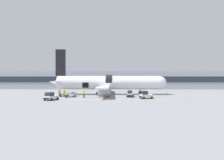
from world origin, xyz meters
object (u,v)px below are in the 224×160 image
Objects in this scene: baggage_cart_loading at (71,95)px; ground_crew_driver at (84,94)px; airplane at (107,83)px; baggage_tug_mid at (51,97)px; suitcase_on_tarmac_upright at (61,96)px; ground_crew_loader_b at (64,92)px; baggage_tug_lead at (130,94)px; ground_crew_loader_a at (59,93)px; ground_crew_supervisor at (67,94)px; baggage_tug_rear at (146,95)px.

baggage_cart_loading is 3.97m from ground_crew_driver.
airplane is at bearing 59.86° from ground_crew_driver.
baggage_tug_mid is 6.38m from suitcase_on_tarmac_upright.
baggage_cart_loading is at bearing -141.14° from airplane.
airplane is 11.87m from ground_crew_loader_b.
baggage_tug_mid is at bearing -91.37° from ground_crew_loader_b.
baggage_tug_mid is (-16.66, -6.45, 0.03)m from baggage_tug_lead.
airplane is 10.30m from ground_crew_driver.
ground_crew_supervisor is at bearing -55.21° from ground_crew_loader_a.
baggage_tug_mid is 1.96× the size of ground_crew_loader_a.
ground_crew_supervisor is at bearing -94.73° from baggage_cart_loading.
baggage_tug_lead is 16.64m from ground_crew_loader_b.
baggage_tug_rear is at bearing -2.71° from ground_crew_supervisor.
ground_crew_supervisor is 2.10× the size of suitcase_on_tarmac_upright.
suitcase_on_tarmac_upright is (-16.62, -0.08, -0.34)m from baggage_tug_lead.
ground_crew_supervisor is (-17.59, 0.83, 0.12)m from baggage_tug_rear.
baggage_tug_lead is at bearing 131.54° from baggage_tug_rear.
ground_crew_loader_b reaches higher than suitcase_on_tarmac_upright.
ground_crew_loader_a reaches higher than baggage_tug_lead.
baggage_tug_rear reaches higher than baggage_cart_loading.
baggage_tug_rear is (19.77, 2.94, 0.03)m from baggage_tug_mid.
baggage_tug_lead is at bearing -4.95° from ground_crew_loader_a.
baggage_tug_rear is 13.97m from ground_crew_driver.
baggage_tug_mid is 7.99m from ground_crew_loader_a.
suitcase_on_tarmac_upright is at bearing -64.17° from ground_crew_loader_a.
baggage_tug_rear is 1.76× the size of ground_crew_loader_b.
ground_crew_loader_a is at bearing 124.79° from ground_crew_supervisor.
ground_crew_driver is at bearing 172.73° from baggage_tug_rear.
baggage_tug_rear is at bearing -49.89° from airplane.
ground_crew_loader_a is 5.09m from ground_crew_supervisor.
baggage_cart_loading is at bearing 85.27° from ground_crew_supervisor.
airplane is 13.90m from baggage_tug_rear.
baggage_cart_loading is (-14.26, 0.06, -0.17)m from baggage_tug_lead.
ground_crew_loader_a is 2.32× the size of suitcase_on_tarmac_upright.
suitcase_on_tarmac_upright is (0.04, 6.37, -0.36)m from baggage_tug_mid.
airplane is 20.27× the size of ground_crew_supervisor.
baggage_tug_mid reaches higher than baggage_cart_loading.
ground_crew_supervisor is (1.97, -5.15, -0.06)m from ground_crew_loader_b.
baggage_cart_loading is 3.29m from ground_crew_loader_b.
ground_crew_loader_b is at bearing 132.19° from baggage_cart_loading.
airplane reaches higher than ground_crew_loader_a.
ground_crew_driver is 3.86m from ground_crew_supervisor.
ground_crew_driver is at bearing -36.44° from ground_crew_loader_b.
baggage_tug_lead is at bearing -8.55° from ground_crew_loader_b.
ground_crew_loader_b is at bearing -157.38° from airplane.
ground_crew_loader_a reaches higher than baggage_tug_rear.
baggage_tug_rear is at bearing -7.27° from ground_crew_driver.
baggage_tug_mid is 4.36m from ground_crew_supervisor.
airplane is 13.31m from suitcase_on_tarmac_upright.
ground_crew_loader_a is (-3.13, 1.45, 0.43)m from baggage_cart_loading.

